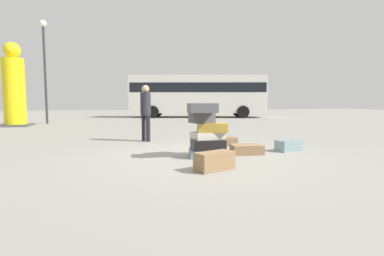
{
  "coord_description": "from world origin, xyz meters",
  "views": [
    {
      "loc": [
        -1.61,
        -5.81,
        1.12
      ],
      "look_at": [
        0.12,
        1.16,
        0.49
      ],
      "focal_mm": 26.93,
      "sensor_mm": 36.0,
      "label": 1
    }
  ],
  "objects_px": {
    "person_bearded_onlooker": "(146,108)",
    "suitcase_tower": "(207,134)",
    "suitcase_brown_left_side": "(247,149)",
    "suitcase_slate_right_side": "(289,145)",
    "suitcase_brown_white_trunk": "(221,141)",
    "lamp_post": "(44,55)",
    "yellow_dummy_statue": "(14,89)",
    "parked_bus": "(198,93)",
    "suitcase_brown_upright_blue": "(214,161)"
  },
  "relations": [
    {
      "from": "suitcase_brown_upright_blue",
      "to": "person_bearded_onlooker",
      "type": "bearing_deg",
      "value": 79.0
    },
    {
      "from": "person_bearded_onlooker",
      "to": "yellow_dummy_statue",
      "type": "height_order",
      "value": "yellow_dummy_statue"
    },
    {
      "from": "lamp_post",
      "to": "suitcase_slate_right_side",
      "type": "bearing_deg",
      "value": -54.96
    },
    {
      "from": "suitcase_tower",
      "to": "suitcase_brown_white_trunk",
      "type": "bearing_deg",
      "value": 59.98
    },
    {
      "from": "suitcase_brown_left_side",
      "to": "suitcase_slate_right_side",
      "type": "xyz_separation_m",
      "value": [
        1.12,
        0.14,
        0.02
      ]
    },
    {
      "from": "suitcase_brown_white_trunk",
      "to": "yellow_dummy_statue",
      "type": "bearing_deg",
      "value": 138.47
    },
    {
      "from": "suitcase_brown_white_trunk",
      "to": "lamp_post",
      "type": "xyz_separation_m",
      "value": [
        -6.37,
        9.67,
        3.48
      ]
    },
    {
      "from": "suitcase_brown_white_trunk",
      "to": "suitcase_slate_right_side",
      "type": "distance_m",
      "value": 1.71
    },
    {
      "from": "suitcase_brown_white_trunk",
      "to": "suitcase_brown_left_side",
      "type": "bearing_deg",
      "value": -78.33
    },
    {
      "from": "person_bearded_onlooker",
      "to": "suitcase_brown_upright_blue",
      "type": "bearing_deg",
      "value": -19.78
    },
    {
      "from": "suitcase_brown_white_trunk",
      "to": "suitcase_slate_right_side",
      "type": "xyz_separation_m",
      "value": [
        1.24,
        -1.18,
        0.02
      ]
    },
    {
      "from": "parked_bus",
      "to": "person_bearded_onlooker",
      "type": "bearing_deg",
      "value": -96.49
    },
    {
      "from": "person_bearded_onlooker",
      "to": "suitcase_slate_right_side",
      "type": "bearing_deg",
      "value": 19.5
    },
    {
      "from": "parked_bus",
      "to": "suitcase_slate_right_side",
      "type": "bearing_deg",
      "value": -82.55
    },
    {
      "from": "parked_bus",
      "to": "suitcase_brown_left_side",
      "type": "bearing_deg",
      "value": -86.47
    },
    {
      "from": "lamp_post",
      "to": "suitcase_brown_left_side",
      "type": "bearing_deg",
      "value": -59.46
    },
    {
      "from": "suitcase_slate_right_side",
      "to": "parked_bus",
      "type": "distance_m",
      "value": 15.82
    },
    {
      "from": "suitcase_brown_left_side",
      "to": "suitcase_slate_right_side",
      "type": "height_order",
      "value": "suitcase_slate_right_side"
    },
    {
      "from": "lamp_post",
      "to": "suitcase_tower",
      "type": "bearing_deg",
      "value": -63.46
    },
    {
      "from": "suitcase_tower",
      "to": "suitcase_brown_upright_blue",
      "type": "bearing_deg",
      "value": -100.69
    },
    {
      "from": "suitcase_slate_right_side",
      "to": "parked_bus",
      "type": "bearing_deg",
      "value": 66.55
    },
    {
      "from": "suitcase_tower",
      "to": "yellow_dummy_statue",
      "type": "distance_m",
      "value": 11.82
    },
    {
      "from": "suitcase_brown_left_side",
      "to": "suitcase_brown_upright_blue",
      "type": "bearing_deg",
      "value": -125.68
    },
    {
      "from": "suitcase_brown_left_side",
      "to": "suitcase_brown_white_trunk",
      "type": "height_order",
      "value": "suitcase_brown_white_trunk"
    },
    {
      "from": "suitcase_tower",
      "to": "person_bearded_onlooker",
      "type": "bearing_deg",
      "value": 110.17
    },
    {
      "from": "suitcase_brown_upright_blue",
      "to": "suitcase_slate_right_side",
      "type": "relative_size",
      "value": 1.11
    },
    {
      "from": "yellow_dummy_statue",
      "to": "suitcase_tower",
      "type": "bearing_deg",
      "value": -55.76
    },
    {
      "from": "suitcase_brown_left_side",
      "to": "suitcase_brown_white_trunk",
      "type": "bearing_deg",
      "value": 102.0
    },
    {
      "from": "suitcase_brown_upright_blue",
      "to": "lamp_post",
      "type": "bearing_deg",
      "value": 91.0
    },
    {
      "from": "suitcase_brown_left_side",
      "to": "person_bearded_onlooker",
      "type": "xyz_separation_m",
      "value": [
        -1.96,
        2.66,
        0.86
      ]
    },
    {
      "from": "person_bearded_onlooker",
      "to": "yellow_dummy_statue",
      "type": "bearing_deg",
      "value": -172.4
    },
    {
      "from": "person_bearded_onlooker",
      "to": "parked_bus",
      "type": "distance_m",
      "value": 14.06
    },
    {
      "from": "suitcase_brown_upright_blue",
      "to": "suitcase_brown_left_side",
      "type": "height_order",
      "value": "suitcase_brown_upright_blue"
    },
    {
      "from": "yellow_dummy_statue",
      "to": "parked_bus",
      "type": "distance_m",
      "value": 12.32
    },
    {
      "from": "suitcase_tower",
      "to": "person_bearded_onlooker",
      "type": "relative_size",
      "value": 0.68
    },
    {
      "from": "person_bearded_onlooker",
      "to": "parked_bus",
      "type": "bearing_deg",
      "value": 127.5
    },
    {
      "from": "suitcase_tower",
      "to": "yellow_dummy_statue",
      "type": "height_order",
      "value": "yellow_dummy_statue"
    },
    {
      "from": "suitcase_brown_upright_blue",
      "to": "yellow_dummy_statue",
      "type": "height_order",
      "value": "yellow_dummy_statue"
    },
    {
      "from": "suitcase_tower",
      "to": "suitcase_brown_upright_blue",
      "type": "distance_m",
      "value": 1.23
    },
    {
      "from": "person_bearded_onlooker",
      "to": "yellow_dummy_statue",
      "type": "xyz_separation_m",
      "value": [
        -5.6,
        6.95,
        0.79
      ]
    },
    {
      "from": "person_bearded_onlooker",
      "to": "suitcase_brown_white_trunk",
      "type": "bearing_deg",
      "value": 22.74
    },
    {
      "from": "suitcase_brown_white_trunk",
      "to": "suitcase_brown_upright_blue",
      "type": "bearing_deg",
      "value": -105.41
    },
    {
      "from": "suitcase_tower",
      "to": "suitcase_brown_upright_blue",
      "type": "relative_size",
      "value": 1.65
    },
    {
      "from": "yellow_dummy_statue",
      "to": "suitcase_brown_upright_blue",
      "type": "bearing_deg",
      "value": -59.55
    },
    {
      "from": "suitcase_slate_right_side",
      "to": "yellow_dummy_statue",
      "type": "relative_size",
      "value": 0.15
    },
    {
      "from": "suitcase_brown_left_side",
      "to": "suitcase_brown_white_trunk",
      "type": "xyz_separation_m",
      "value": [
        -0.12,
        1.32,
        0.01
      ]
    },
    {
      "from": "person_bearded_onlooker",
      "to": "suitcase_tower",
      "type": "bearing_deg",
      "value": -11.09
    },
    {
      "from": "suitcase_slate_right_side",
      "to": "parked_bus",
      "type": "xyz_separation_m",
      "value": [
        2.0,
        15.6,
        1.71
      ]
    },
    {
      "from": "suitcase_tower",
      "to": "suitcase_brown_upright_blue",
      "type": "xyz_separation_m",
      "value": [
        -0.22,
        -1.16,
        -0.33
      ]
    },
    {
      "from": "person_bearded_onlooker",
      "to": "parked_bus",
      "type": "relative_size",
      "value": 0.16
    }
  ]
}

